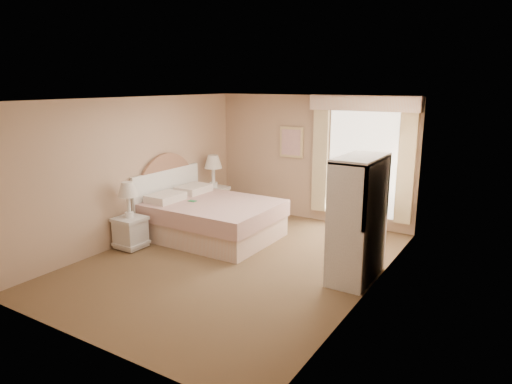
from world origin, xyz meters
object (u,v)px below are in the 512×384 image
Objects in this scene: nightstand_far at (214,193)px; nightstand_near at (130,224)px; round_table at (368,208)px; armoire at (358,229)px; bed at (207,216)px; cafe_chair at (361,205)px.

nightstand_near is at bearing -90.00° from nightstand_far.
armoire is at bearing -76.24° from round_table.
bed is 1.27× the size of armoire.
round_table is 2.08m from armoire.
nightstand_far is (0.00, 2.34, 0.05)m from nightstand_near.
nightstand_near is 1.16× the size of cafe_chair.
cafe_chair is (-0.10, -0.10, 0.07)m from round_table.
nightstand_near reaches higher than cafe_chair.
armoire is (2.93, -0.34, 0.36)m from bed.
bed reaches higher than nightstand_far.
bed is at bearing 58.18° from nightstand_near.
armoire is at bearing -54.84° from cafe_chair.
armoire reaches higher than round_table.
armoire is at bearing 12.76° from nightstand_near.
nightstand_near is at bearing -138.09° from round_table.
armoire reaches higher than cafe_chair.
armoire is (0.59, -1.91, 0.17)m from cafe_chair.
nightstand_far is 0.71× the size of armoire.
nightstand_near is 0.64× the size of armoire.
bed reaches higher than round_table.
nightstand_far is 1.30× the size of cafe_chair.
nightstand_far is at bearing -154.67° from cafe_chair.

